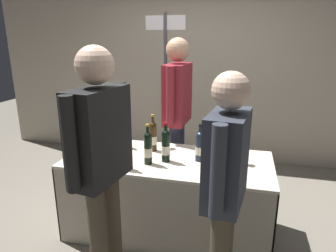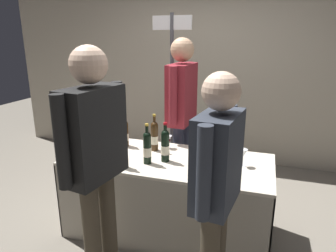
% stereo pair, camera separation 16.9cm
% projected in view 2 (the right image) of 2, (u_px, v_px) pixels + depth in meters
% --- Properties ---
extents(ground_plane, '(12.00, 12.00, 0.00)m').
position_uv_depth(ground_plane, '(168.00, 230.00, 2.89)').
color(ground_plane, gray).
extents(back_partition, '(6.37, 0.12, 2.63)m').
position_uv_depth(back_partition, '(211.00, 70.00, 4.33)').
color(back_partition, '#B2A893').
rests_on(back_partition, ground_plane).
extents(tasting_table, '(1.80, 0.80, 0.73)m').
position_uv_depth(tasting_table, '(168.00, 181.00, 2.74)').
color(tasting_table, beige).
rests_on(tasting_table, ground_plane).
extents(featured_wine_bottle, '(0.08, 0.08, 0.33)m').
position_uv_depth(featured_wine_bottle, '(200.00, 146.00, 2.58)').
color(featured_wine_bottle, '#192333').
rests_on(featured_wine_bottle, tasting_table).
extents(display_bottle_0, '(0.07, 0.07, 0.35)m').
position_uv_depth(display_bottle_0, '(154.00, 136.00, 2.83)').
color(display_bottle_0, '#38230F').
rests_on(display_bottle_0, tasting_table).
extents(display_bottle_1, '(0.07, 0.07, 0.35)m').
position_uv_depth(display_bottle_1, '(165.00, 145.00, 2.58)').
color(display_bottle_1, black).
rests_on(display_bottle_1, tasting_table).
extents(display_bottle_2, '(0.07, 0.07, 0.35)m').
position_uv_depth(display_bottle_2, '(147.00, 147.00, 2.54)').
color(display_bottle_2, black).
rests_on(display_bottle_2, tasting_table).
extents(display_bottle_3, '(0.08, 0.08, 0.31)m').
position_uv_depth(display_bottle_3, '(125.00, 133.00, 2.95)').
color(display_bottle_3, '#38230F').
rests_on(display_bottle_3, tasting_table).
extents(display_bottle_4, '(0.07, 0.07, 0.31)m').
position_uv_depth(display_bottle_4, '(123.00, 153.00, 2.46)').
color(display_bottle_4, '#38230F').
rests_on(display_bottle_4, tasting_table).
extents(wine_glass_near_vendor, '(0.07, 0.07, 0.15)m').
position_uv_depth(wine_glass_near_vendor, '(243.00, 154.00, 2.49)').
color(wine_glass_near_vendor, silver).
rests_on(wine_glass_near_vendor, tasting_table).
extents(wine_glass_mid, '(0.08, 0.08, 0.12)m').
position_uv_depth(wine_glass_mid, '(168.00, 139.00, 2.91)').
color(wine_glass_mid, silver).
rests_on(wine_glass_mid, tasting_table).
extents(flower_vase, '(0.08, 0.09, 0.39)m').
position_uv_depth(flower_vase, '(106.00, 138.00, 2.83)').
color(flower_vase, slate).
rests_on(flower_vase, tasting_table).
extents(brochure_stand, '(0.04, 0.17, 0.13)m').
position_uv_depth(brochure_stand, '(223.00, 150.00, 2.71)').
color(brochure_stand, silver).
rests_on(brochure_stand, tasting_table).
extents(vendor_presenter, '(0.24, 0.64, 1.77)m').
position_uv_depth(vendor_presenter, '(182.00, 105.00, 3.21)').
color(vendor_presenter, '#2D3347').
rests_on(vendor_presenter, ground_plane).
extents(taster_foreground_right, '(0.28, 0.61, 1.72)m').
position_uv_depth(taster_foreground_right, '(95.00, 151.00, 1.98)').
color(taster_foreground_right, '#4C4233').
rests_on(taster_foreground_right, ground_plane).
extents(taster_foreground_left, '(0.26, 0.58, 1.59)m').
position_uv_depth(taster_foreground_left, '(217.00, 180.00, 1.80)').
color(taster_foreground_left, '#4C4233').
rests_on(taster_foreground_left, ground_plane).
extents(booth_signpost, '(0.46, 0.04, 2.03)m').
position_uv_depth(booth_signpost, '(172.00, 85.00, 3.59)').
color(booth_signpost, '#47474C').
rests_on(booth_signpost, ground_plane).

